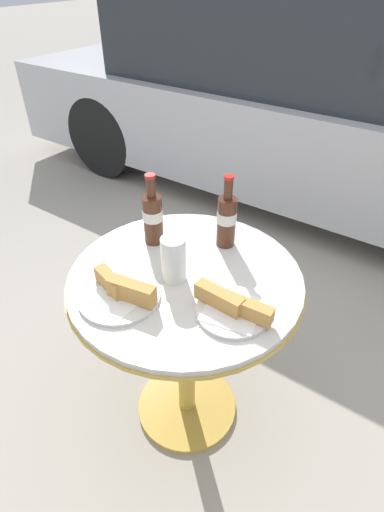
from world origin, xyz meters
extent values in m
plane|color=#A8A093|center=(0.00, 0.00, 0.00)|extent=(30.00, 30.00, 0.00)
cylinder|color=gold|center=(0.00, 0.00, 0.01)|extent=(0.41, 0.41, 0.02)
cylinder|color=gold|center=(0.00, 0.00, 0.36)|extent=(0.07, 0.07, 0.68)
cylinder|color=gold|center=(0.00, 0.00, 0.70)|extent=(0.75, 0.75, 0.01)
cylinder|color=beige|center=(0.00, 0.00, 0.71)|extent=(0.73, 0.73, 0.02)
cylinder|color=#4C2819|center=(0.02, 0.21, 0.81)|extent=(0.06, 0.06, 0.18)
cylinder|color=silver|center=(0.02, 0.21, 0.83)|extent=(0.07, 0.07, 0.04)
cylinder|color=#4C2819|center=(0.02, 0.21, 0.93)|extent=(0.03, 0.03, 0.07)
cylinder|color=red|center=(0.02, 0.21, 0.97)|extent=(0.03, 0.03, 0.01)
cylinder|color=#4C2819|center=(-0.20, 0.09, 0.81)|extent=(0.07, 0.07, 0.17)
cylinder|color=silver|center=(-0.20, 0.09, 0.83)|extent=(0.07, 0.07, 0.04)
cylinder|color=#4C2819|center=(-0.20, 0.09, 0.93)|extent=(0.03, 0.03, 0.07)
cylinder|color=red|center=(-0.20, 0.09, 0.97)|extent=(0.03, 0.03, 0.01)
cylinder|color=#C68923|center=(-0.02, -0.03, 0.78)|extent=(0.07, 0.07, 0.11)
cylinder|color=silver|center=(-0.02, -0.03, 0.80)|extent=(0.08, 0.08, 0.15)
cylinder|color=silver|center=(-0.10, -0.20, 0.73)|extent=(0.24, 0.24, 0.01)
cube|color=white|center=(-0.10, -0.20, 0.74)|extent=(0.15, 0.15, 0.00)
cube|color=#C68E47|center=(-0.13, -0.19, 0.76)|extent=(0.13, 0.07, 0.05)
cube|color=#C68E47|center=(-0.05, -0.19, 0.77)|extent=(0.15, 0.07, 0.06)
cylinder|color=silver|center=(0.21, -0.06, 0.73)|extent=(0.21, 0.21, 0.01)
cube|color=white|center=(0.21, -0.06, 0.74)|extent=(0.18, 0.18, 0.00)
cube|color=#C68E47|center=(0.16, -0.07, 0.76)|extent=(0.15, 0.05, 0.05)
cube|color=#C68E47|center=(0.25, -0.06, 0.76)|extent=(0.15, 0.04, 0.05)
cube|color=#B7B7BC|center=(-0.45, 2.23, 0.50)|extent=(4.58, 1.72, 0.64)
cube|color=#23282D|center=(-0.68, 2.23, 1.09)|extent=(2.20, 1.51, 0.55)
cylinder|color=black|center=(-1.87, 2.98, 0.32)|extent=(0.65, 0.21, 0.65)
cylinder|color=black|center=(-1.87, 1.47, 0.32)|extent=(0.65, 0.21, 0.65)
camera|label=1|loc=(0.56, -0.78, 1.52)|focal=28.00mm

